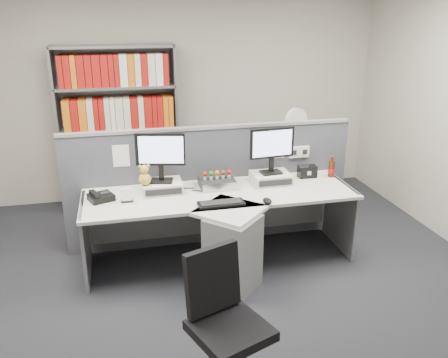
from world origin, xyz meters
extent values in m
plane|color=#28292F|center=(0.00, 0.00, 0.00)|extent=(5.50, 5.50, 0.00)
cube|color=#B2AC9F|center=(0.00, 2.75, 1.35)|extent=(5.00, 0.04, 2.70)
cube|color=#484951|center=(0.00, 1.25, 0.62)|extent=(3.00, 0.05, 1.25)
cube|color=#95959A|center=(0.00, 1.25, 1.26)|extent=(3.00, 0.07, 0.03)
cube|color=white|center=(0.95, 1.22, 0.95)|extent=(0.22, 0.04, 0.12)
cube|color=white|center=(-0.90, 1.22, 1.05)|extent=(0.16, 0.00, 0.22)
cube|color=white|center=(-0.50, 1.22, 1.05)|extent=(0.16, 0.00, 0.22)
cube|color=white|center=(0.70, 1.22, 1.05)|extent=(0.16, 0.00, 0.22)
cube|color=silver|center=(0.00, 0.82, 0.70)|extent=(2.60, 0.80, 0.03)
cube|color=silver|center=(0.00, 0.42, 0.70)|extent=(0.74, 0.74, 0.03)
cube|color=gray|center=(0.00, 0.30, 0.34)|extent=(0.57, 0.57, 0.69)
cube|color=gray|center=(-1.28, 0.82, 0.36)|extent=(0.03, 0.70, 0.72)
cube|color=gray|center=(1.28, 0.82, 0.36)|extent=(0.03, 0.70, 0.72)
cube|color=gray|center=(0.00, 1.18, 0.35)|extent=(2.50, 0.02, 0.45)
cube|color=beige|center=(-0.54, 0.98, 0.77)|extent=(0.38, 0.30, 0.10)
cube|color=black|center=(-0.54, 0.83, 0.77)|extent=(0.34, 0.01, 0.06)
cube|color=beige|center=(0.56, 0.98, 0.77)|extent=(0.38, 0.30, 0.10)
cube|color=black|center=(0.56, 0.83, 0.77)|extent=(0.34, 0.01, 0.06)
cube|color=black|center=(-0.54, 0.98, 0.83)|extent=(0.23, 0.19, 0.02)
cube|color=black|center=(-0.54, 0.98, 0.91)|extent=(0.05, 0.04, 0.17)
cube|color=black|center=(-0.54, 0.98, 1.14)|extent=(0.46, 0.13, 0.31)
cube|color=#BFC7FF|center=(-0.53, 0.96, 1.14)|extent=(0.41, 0.10, 0.26)
cube|color=black|center=(0.56, 0.98, 0.83)|extent=(0.21, 0.16, 0.02)
cube|color=black|center=(0.56, 0.98, 0.91)|extent=(0.05, 0.03, 0.16)
cube|color=black|center=(0.56, 0.98, 1.14)|extent=(0.46, 0.07, 0.30)
cube|color=#BFC7FF|center=(0.56, 0.96, 1.14)|extent=(0.41, 0.04, 0.26)
cube|color=black|center=(0.00, 0.99, 0.76)|extent=(0.34, 0.30, 0.09)
cube|color=silver|center=(0.00, 0.84, 0.76)|extent=(0.34, 0.01, 0.08)
cylinder|color=beige|center=(-0.12, 0.97, 0.83)|extent=(0.03, 0.03, 0.03)
sphere|color=#A5140F|center=(-0.12, 0.97, 0.87)|extent=(0.05, 0.05, 0.05)
cylinder|color=beige|center=(-0.06, 0.97, 0.83)|extent=(0.03, 0.03, 0.03)
sphere|color=#19721E|center=(-0.06, 0.97, 0.87)|extent=(0.05, 0.05, 0.05)
cylinder|color=beige|center=(0.00, 0.97, 0.83)|extent=(0.03, 0.03, 0.03)
sphere|color=orange|center=(0.00, 0.97, 0.87)|extent=(0.05, 0.05, 0.05)
cylinder|color=beige|center=(0.06, 0.97, 0.83)|extent=(0.03, 0.03, 0.03)
sphere|color=#593319|center=(0.06, 0.97, 0.87)|extent=(0.05, 0.05, 0.05)
cylinder|color=beige|center=(0.12, 0.97, 0.83)|extent=(0.03, 0.03, 0.03)
sphere|color=#A5140F|center=(0.12, 0.97, 0.87)|extent=(0.05, 0.05, 0.05)
cube|color=black|center=(-0.05, 0.53, 0.73)|extent=(0.42, 0.17, 0.02)
cube|color=black|center=(-0.05, 0.53, 0.75)|extent=(0.38, 0.12, 0.01)
ellipsoid|color=black|center=(0.36, 0.47, 0.74)|extent=(0.08, 0.12, 0.05)
cube|color=black|center=(-1.11, 0.88, 0.75)|extent=(0.27, 0.25, 0.06)
cube|color=black|center=(-1.16, 0.86, 0.79)|extent=(0.11, 0.18, 0.03)
cube|color=black|center=(-1.06, 0.90, 0.78)|extent=(0.11, 0.09, 0.01)
cube|color=black|center=(-0.88, 0.79, 0.73)|extent=(0.11, 0.06, 0.02)
cube|color=white|center=(-0.88, 0.77, 0.79)|extent=(0.10, 0.04, 0.11)
cube|color=white|center=(-0.88, 0.82, 0.79)|extent=(0.10, 0.04, 0.11)
sphere|color=gold|center=(-0.70, 0.93, 0.88)|extent=(0.12, 0.12, 0.12)
sphere|color=gold|center=(-0.70, 0.93, 0.98)|extent=(0.08, 0.08, 0.08)
sphere|color=gold|center=(-0.74, 0.93, 1.01)|extent=(0.03, 0.03, 0.03)
sphere|color=gold|center=(-0.66, 0.93, 1.01)|extent=(0.03, 0.03, 0.03)
cube|color=black|center=(0.98, 1.05, 0.78)|extent=(0.19, 0.10, 0.13)
cylinder|color=#3F190A|center=(1.23, 1.00, 0.81)|extent=(0.07, 0.07, 0.17)
cylinder|color=#A5140F|center=(1.23, 1.00, 0.79)|extent=(0.07, 0.07, 0.05)
cylinder|color=#3F190A|center=(1.23, 1.00, 0.91)|extent=(0.03, 0.03, 0.05)
cylinder|color=#A5140F|center=(1.23, 1.00, 0.94)|extent=(0.03, 0.03, 0.01)
cube|color=slate|center=(-1.59, 2.45, 1.00)|extent=(0.03, 0.40, 2.00)
cube|color=slate|center=(-0.21, 2.45, 1.00)|extent=(0.03, 0.40, 2.00)
cube|color=slate|center=(-0.90, 2.64, 1.00)|extent=(1.40, 0.02, 2.00)
cube|color=slate|center=(-0.90, 2.45, 0.02)|extent=(1.38, 0.40, 0.03)
cube|color=slate|center=(-0.90, 2.45, 0.52)|extent=(1.38, 0.40, 0.03)
cube|color=slate|center=(-0.90, 2.45, 1.02)|extent=(1.38, 0.40, 0.03)
cube|color=slate|center=(-0.90, 2.45, 1.52)|extent=(1.38, 0.40, 0.03)
cube|color=slate|center=(-0.90, 2.45, 1.98)|extent=(1.38, 0.40, 0.03)
cube|color=#A5140F|center=(-0.90, 2.42, 0.22)|extent=(1.24, 0.28, 0.36)
cube|color=orange|center=(-0.90, 2.42, 0.72)|extent=(1.24, 0.28, 0.36)
cube|color=beige|center=(-0.90, 2.42, 1.21)|extent=(1.24, 0.28, 0.36)
cube|color=white|center=(-0.90, 2.42, 1.71)|extent=(1.24, 0.28, 0.36)
cube|color=slate|center=(1.20, 2.00, 0.35)|extent=(0.45, 0.60, 0.70)
cube|color=black|center=(1.20, 1.70, 0.52)|extent=(0.40, 0.02, 0.28)
cube|color=black|center=(1.20, 1.70, 0.20)|extent=(0.40, 0.02, 0.28)
cylinder|color=white|center=(1.20, 2.00, 0.72)|extent=(0.20, 0.20, 0.03)
cylinder|color=white|center=(1.20, 2.00, 0.83)|extent=(0.03, 0.03, 0.20)
cylinder|color=white|center=(1.20, 1.98, 1.10)|extent=(0.33, 0.17, 0.33)
cylinder|color=silver|center=(1.20, 2.01, 1.10)|extent=(0.32, 0.16, 0.33)
cylinder|color=silver|center=(-0.30, -0.86, 0.24)|extent=(0.05, 0.05, 0.39)
cube|color=black|center=(-0.30, -0.86, 0.46)|extent=(0.58, 0.58, 0.07)
cube|color=black|center=(-0.38, -0.67, 0.73)|extent=(0.40, 0.24, 0.45)
cylinder|color=black|center=(-0.32, -0.57, 0.03)|extent=(0.05, 0.05, 0.03)
camera|label=1|loc=(-0.89, -3.24, 2.37)|focal=37.37mm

